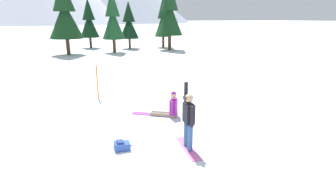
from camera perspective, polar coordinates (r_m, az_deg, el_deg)
The scene contains 10 objects.
snowboarder_foreground at distance 7.48m, azimuth 4.46°, elevation -5.45°, with size 0.48×1.51×1.93m.
snowboarder_midground at distance 10.14m, azimuth 0.24°, elevation -2.84°, with size 1.64×1.37×1.01m.
backpack_blue at distance 7.82m, azimuth -9.96°, elevation -10.82°, with size 0.54×0.35×0.30m.
trail_marker_pole at distance 12.61m, azimuth -15.05°, elevation 2.56°, with size 0.06×0.06×1.62m, color orange.
pine_tree_broad at distance 35.64m, azimuth -16.75°, elevation 14.95°, with size 2.42×2.42×6.08m.
pine_tree_short at distance 33.86m, azimuth -8.46°, elevation 15.06°, with size 2.39×2.39×5.70m.
pine_tree_leaning at distance 34.94m, azimuth -1.06°, elevation 15.85°, with size 2.22×2.22×6.38m.
pine_tree_young at distance 29.92m, azimuth -11.88°, elevation 15.86°, with size 2.42×2.42×6.74m.
pine_tree_tall at distance 29.36m, azimuth -21.48°, elevation 16.07°, with size 3.35×3.35×7.62m.
pine_tree_twin at distance 31.88m, azimuth 0.34°, elevation 17.37°, with size 3.05×3.05×7.95m.
Camera 1 is at (-0.35, -5.21, 3.65)m, focal length 28.16 mm.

